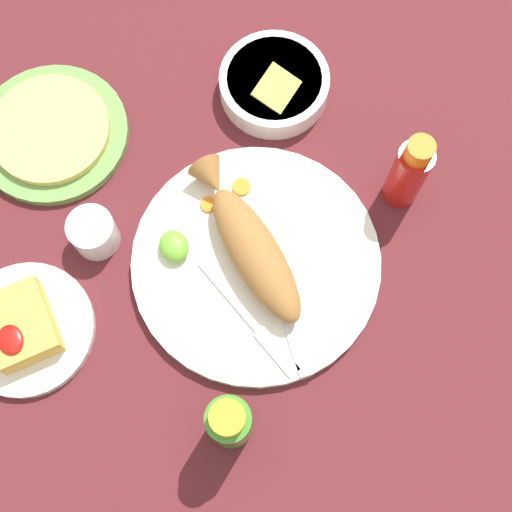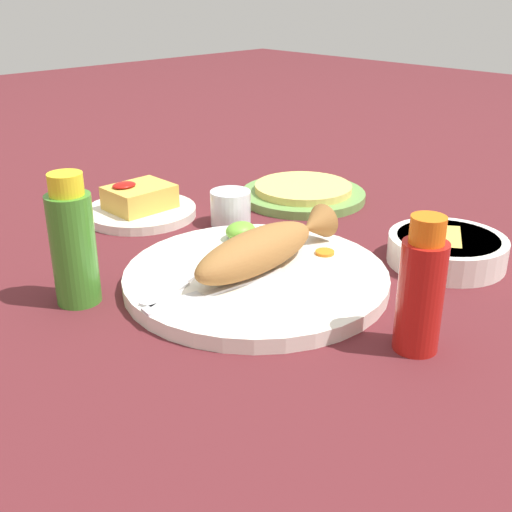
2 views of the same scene
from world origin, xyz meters
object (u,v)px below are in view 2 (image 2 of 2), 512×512
at_px(fork_far, 188,279).
at_px(hot_sauce_bottle_red, 421,290).
at_px(side_plate_fries, 141,212).
at_px(main_plate, 256,278).
at_px(guacamole_bowl, 447,248).
at_px(tortilla_plate, 303,195).
at_px(fried_fish, 264,248).
at_px(fork_near, 210,294).
at_px(hot_sauce_bottle_green, 73,244).
at_px(salt_cup, 231,210).

bearing_deg(fork_far, hot_sauce_bottle_red, 93.75).
xyz_separation_m(hot_sauce_bottle_red, side_plate_fries, (-0.03, -0.52, -0.06)).
xyz_separation_m(main_plate, hot_sauce_bottle_red, (-0.01, 0.22, 0.06)).
height_order(guacamole_bowl, tortilla_plate, guacamole_bowl).
relative_size(fried_fish, fork_far, 1.34).
relative_size(fork_far, guacamole_bowl, 1.19).
bearing_deg(tortilla_plate, hot_sauce_bottle_red, 55.47).
bearing_deg(guacamole_bowl, fork_near, -21.31).
bearing_deg(hot_sauce_bottle_green, side_plate_fries, -139.16).
distance_m(main_plate, hot_sauce_bottle_green, 0.22).
xyz_separation_m(side_plate_fries, tortilla_plate, (-0.25, 0.12, 0.00)).
bearing_deg(fried_fish, tortilla_plate, -151.48).
xyz_separation_m(fried_fish, fork_near, (0.10, 0.01, -0.02)).
relative_size(fork_near, hot_sauce_bottle_green, 1.20).
bearing_deg(fork_far, tortilla_plate, -173.99).
xyz_separation_m(fried_fish, tortilla_plate, (-0.27, -0.18, -0.04)).
xyz_separation_m(main_plate, side_plate_fries, (-0.04, -0.30, -0.00)).
distance_m(fried_fish, fork_near, 0.10).
height_order(hot_sauce_bottle_red, tortilla_plate, hot_sauce_bottle_red).
bearing_deg(side_plate_fries, hot_sauce_bottle_green, 40.84).
distance_m(fork_near, guacamole_bowl, 0.33).
height_order(salt_cup, tortilla_plate, salt_cup).
xyz_separation_m(fork_near, tortilla_plate, (-0.37, -0.19, -0.01)).
height_order(main_plate, guacamole_bowl, guacamole_bowl).
bearing_deg(hot_sauce_bottle_green, main_plate, 147.55).
bearing_deg(fork_near, main_plate, -165.32).
xyz_separation_m(hot_sauce_bottle_red, salt_cup, (-0.11, -0.40, -0.04)).
relative_size(fork_near, salt_cup, 3.03).
height_order(fork_far, hot_sauce_bottle_red, hot_sauce_bottle_red).
distance_m(hot_sauce_bottle_red, tortilla_plate, 0.49).
bearing_deg(guacamole_bowl, fried_fish, -32.08).
xyz_separation_m(salt_cup, tortilla_plate, (-0.17, -0.00, -0.02)).
bearing_deg(guacamole_bowl, hot_sauce_bottle_green, -31.10).
xyz_separation_m(fried_fish, hot_sauce_bottle_red, (0.00, 0.22, 0.02)).
height_order(hot_sauce_bottle_red, hot_sauce_bottle_green, hot_sauce_bottle_green).
bearing_deg(fried_fish, fork_far, -26.35).
distance_m(fork_far, tortilla_plate, 0.39).
bearing_deg(guacamole_bowl, main_plate, -30.00).
relative_size(fork_far, tortilla_plate, 0.87).
bearing_deg(salt_cup, hot_sauce_bottle_red, 74.99).
relative_size(main_plate, salt_cup, 5.28).
bearing_deg(salt_cup, guacamole_bowl, 108.88).
distance_m(hot_sauce_bottle_green, tortilla_plate, 0.47).
relative_size(guacamole_bowl, tortilla_plate, 0.73).
relative_size(fried_fish, side_plate_fries, 1.41).
xyz_separation_m(fried_fish, fork_far, (0.09, -0.04, -0.02)).
distance_m(salt_cup, tortilla_plate, 0.17).
bearing_deg(salt_cup, side_plate_fries, -57.73).
height_order(fried_fish, guacamole_bowl, fried_fish).
distance_m(main_plate, salt_cup, 0.21).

